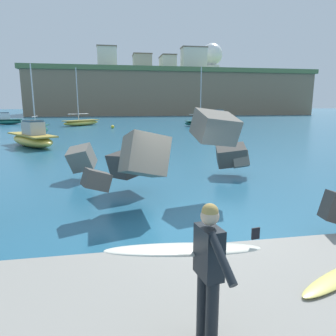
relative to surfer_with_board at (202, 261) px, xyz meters
name	(u,v)px	position (x,y,z in m)	size (l,w,h in m)	color
ground_plane	(187,223)	(0.89, 4.34, -1.28)	(400.00, 400.00, 0.00)	#235B7A
walkway_path	(254,319)	(0.89, 0.34, -1.16)	(48.00, 4.40, 0.24)	gray
breakwater_jetty	(144,163)	(-0.01, 6.45, -0.02)	(33.21, 8.03, 2.98)	slate
surfer_with_board	(202,261)	(0.00, 0.00, 0.00)	(2.12, 1.30, 1.78)	black
boat_near_left	(81,122)	(-5.28, 43.98, -0.80)	(5.49, 5.57, 8.07)	#EAC64C
boat_near_centre	(7,121)	(-16.75, 48.84, -0.69)	(4.68, 3.08, 1.86)	#1E6656
boat_near_right	(36,130)	(-8.47, 30.29, -0.72)	(2.22, 4.34, 6.90)	#1E6656
boat_mid_left	(220,119)	(17.02, 47.63, -0.62)	(4.87, 3.71, 2.19)	maroon
boat_mid_centre	(203,123)	(11.96, 40.30, -0.82)	(5.50, 1.84, 8.14)	#1E6656
boat_mid_right	(32,138)	(-6.76, 21.09, -0.64)	(4.79, 6.04, 1.95)	#EAC64C
mooring_buoy_inner	(37,129)	(-9.37, 34.80, -1.06)	(0.44, 0.44, 0.44)	silver
mooring_buoy_middle	(113,127)	(-0.85, 37.74, -1.06)	(0.44, 0.44, 0.44)	yellow
headland_bluff	(167,94)	(17.05, 98.07, 5.10)	(80.42, 36.75, 12.71)	#847056
radar_dome	(212,57)	(32.13, 99.80, 16.80)	(6.92, 6.92, 9.70)	silver
station_building_west	(168,64)	(16.88, 96.63, 13.96)	(4.43, 8.26, 5.03)	silver
station_building_central	(142,64)	(9.67, 103.78, 14.58)	(6.03, 7.17, 6.26)	#B2ADA3
station_building_east	(107,58)	(-1.49, 90.73, 14.53)	(5.53, 5.15, 6.17)	silver
station_building_annex	(194,59)	(23.55, 90.27, 14.77)	(7.49, 4.29, 6.65)	silver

